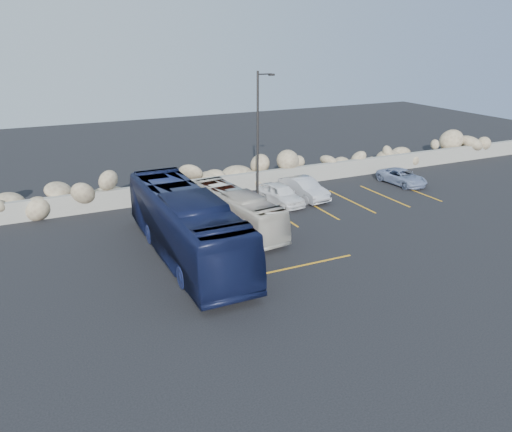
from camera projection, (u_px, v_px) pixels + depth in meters
name	position (u px, v px, depth m)	size (l,w,h in m)	color
ground	(298.00, 269.00, 22.59)	(90.00, 90.00, 0.00)	black
seawall	(207.00, 187.00, 32.57)	(60.00, 0.40, 1.20)	gray
riprap_pile	(200.00, 172.00, 33.35)	(54.00, 2.80, 2.60)	#8E785D
parking_lines	(320.00, 216.00, 29.18)	(18.16, 9.36, 0.01)	orange
lamppost	(259.00, 134.00, 30.21)	(1.14, 0.18, 8.00)	#292625
vintage_bus	(237.00, 210.00, 26.91)	(1.80, 7.68, 2.14)	beige
tour_coach	(186.00, 224.00, 23.39)	(2.70, 11.53, 3.21)	#101738
car_a	(281.00, 194.00, 31.02)	(1.50, 3.73, 1.27)	white
car_b	(304.00, 188.00, 32.07)	(1.41, 4.03, 1.33)	#B5B5BA
car_d	(402.00, 177.00, 35.15)	(1.75, 3.79, 1.05)	#7B8BAF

